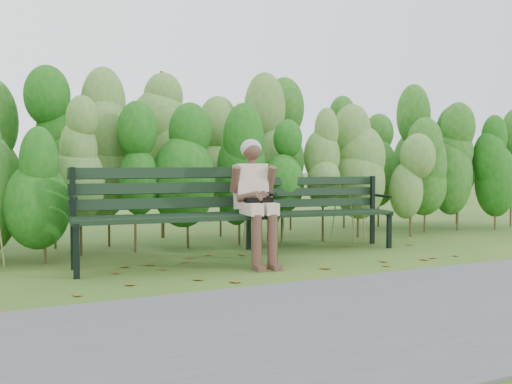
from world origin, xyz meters
name	(u,v)px	position (x,y,z in m)	size (l,w,h in m)	color
ground	(271,265)	(0.00, 0.00, 0.00)	(80.00, 80.00, 0.00)	#295218
footpath	(413,312)	(0.00, -2.20, 0.01)	(60.00, 2.50, 0.01)	#474749
hedge_band	(205,148)	(0.00, 1.86, 1.26)	(11.04, 1.67, 2.42)	#47381E
leaf_litter	(281,268)	(0.00, -0.24, 0.00)	(5.55, 2.21, 0.01)	brown
bench_left	(173,208)	(-0.94, 0.39, 0.61)	(2.12, 0.90, 1.03)	black
bench_right	(316,206)	(1.09, 0.84, 0.53)	(1.85, 0.84, 0.89)	black
seated_woman	(255,192)	(-0.14, 0.10, 0.77)	(0.50, 0.73, 1.32)	beige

